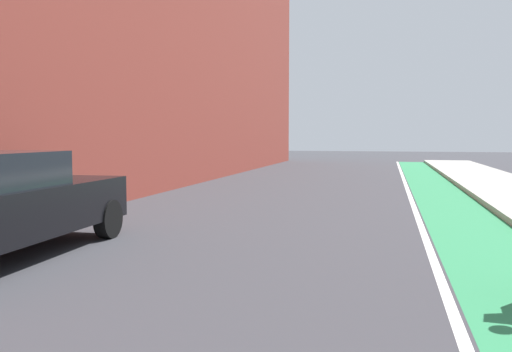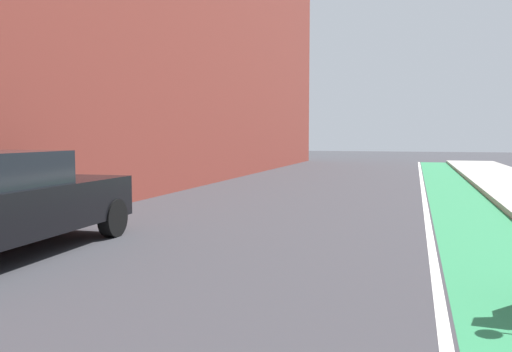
{
  "view_description": "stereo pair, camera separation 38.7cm",
  "coord_description": "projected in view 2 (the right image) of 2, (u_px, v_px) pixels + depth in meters",
  "views": [
    {
      "loc": [
        2.03,
        4.39,
        1.75
      ],
      "look_at": [
        0.09,
        12.24,
        1.14
      ],
      "focal_mm": 37.33,
      "sensor_mm": 36.0,
      "label": 1
    },
    {
      "loc": [
        2.4,
        4.49,
        1.75
      ],
      "look_at": [
        0.09,
        12.24,
        1.14
      ],
      "focal_mm": 37.33,
      "sensor_mm": 36.0,
      "label": 2
    }
  ],
  "objects": [
    {
      "name": "ground_plane",
      "position": [
        313.0,
        206.0,
        13.32
      ],
      "size": [
        94.91,
        94.91,
        0.0
      ],
      "primitive_type": "plane",
      "color": "#38383D"
    },
    {
      "name": "bike_lane_paint",
      "position": [
        460.0,
        201.0,
        14.2
      ],
      "size": [
        1.6,
        43.14,
        0.0
      ],
      "primitive_type": "cube",
      "color": "#2D8451",
      "rests_on": "ground"
    },
    {
      "name": "lane_divider_stripe",
      "position": [
        425.0,
        200.0,
        14.46
      ],
      "size": [
        0.12,
        43.14,
        0.0
      ],
      "primitive_type": "cube",
      "color": "white",
      "rests_on": "ground"
    },
    {
      "name": "building_facade_left",
      "position": [
        130.0,
        5.0,
        16.55
      ],
      "size": [
        3.0,
        43.14,
        11.65
      ],
      "color": "brown",
      "rests_on": "ground"
    }
  ]
}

